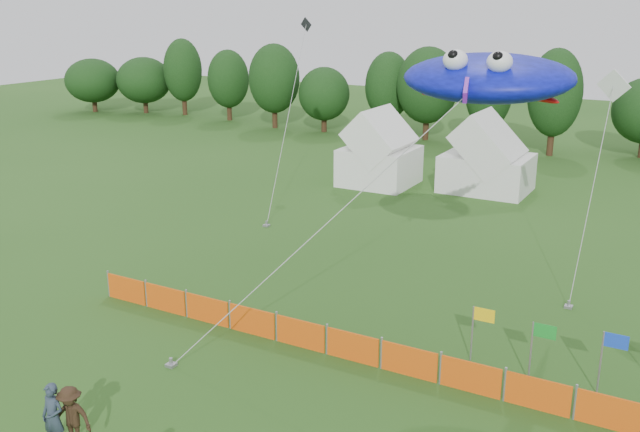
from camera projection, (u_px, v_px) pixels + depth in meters
The scene contains 9 objects.
treeline at pixel (593, 102), 53.44m from camera, with size 104.57×8.78×8.36m.
tent_left at pixel (380, 154), 45.82m from camera, with size 4.45×4.45×3.92m.
tent_right at pixel (487, 161), 44.20m from camera, with size 5.32×4.25×3.75m.
barrier_fence at pixel (352, 347), 23.41m from camera, with size 21.90×0.06×1.00m.
spectator_a at pixel (53, 417), 18.65m from camera, with size 0.69×0.45×1.90m, color #293544.
spectator_c at pixel (71, 417), 18.75m from camera, with size 1.14×0.66×1.77m, color black.
stingray_kite at pixel (492, 77), 22.82m from camera, with size 10.75×14.16×10.07m.
small_kite_white at pixel (603, 137), 28.06m from camera, with size 1.36×4.00×8.88m.
small_kite_dark at pixel (293, 93), 42.82m from camera, with size 4.75×11.58×10.45m.
Camera 1 is at (10.06, -11.87, 11.38)m, focal length 40.00 mm.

